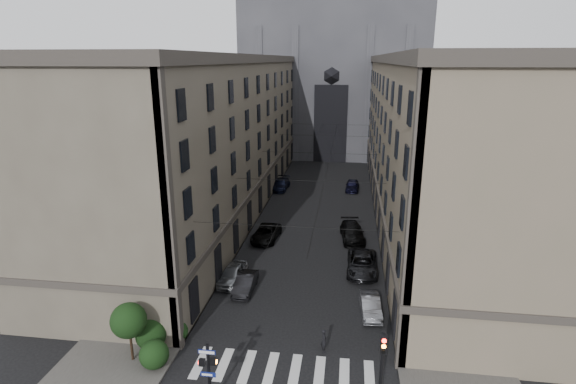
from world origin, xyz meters
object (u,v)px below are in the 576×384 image
at_px(gothic_tower, 334,62).
at_px(car_right_midfar, 352,232).
at_px(car_left_near, 232,274).
at_px(pedestrian_signal_left, 208,370).
at_px(car_left_far, 281,184).
at_px(car_right_midnear, 362,264).
at_px(pedestrian, 324,340).
at_px(car_right_near, 370,306).
at_px(car_left_midnear, 245,283).
at_px(traffic_light_right, 382,365).
at_px(car_right_far, 352,185).
at_px(car_left_midfar, 266,233).

bearing_deg(gothic_tower, car_right_midfar, -85.04).
bearing_deg(car_left_near, pedestrian_signal_left, -75.07).
xyz_separation_m(pedestrian_signal_left, car_left_far, (-2.69, 42.88, -1.55)).
bearing_deg(car_left_near, car_right_midnear, 22.58).
bearing_deg(car_right_midfar, car_left_near, -139.84).
xyz_separation_m(car_left_far, pedestrian, (8.57, -37.19, 0.03)).
height_order(gothic_tower, car_right_midfar, gothic_tower).
distance_m(car_right_near, pedestrian, 5.92).
distance_m(car_left_midnear, car_right_midfar, 15.07).
bearing_deg(car_right_near, car_right_midfar, 90.67).
relative_size(pedestrian_signal_left, traffic_light_right, 0.77).
distance_m(car_left_far, pedestrian, 38.17).
bearing_deg(car_left_midnear, car_left_near, 136.94).
bearing_deg(gothic_tower, pedestrian, -88.00).
bearing_deg(car_right_far, gothic_tower, 100.87).
distance_m(gothic_tower, car_left_midfar, 52.77).
bearing_deg(car_right_near, car_left_far, 105.38).
xyz_separation_m(gothic_tower, pedestrian, (2.37, -67.77, -17.00)).
bearing_deg(car_left_near, car_left_midnear, -38.26).
bearing_deg(car_right_near, pedestrian_signal_left, -134.94).
bearing_deg(car_right_midfar, car_left_midfar, -178.63).
bearing_deg(pedestrian_signal_left, pedestrian, 44.03).
distance_m(car_left_midfar, car_right_near, 16.67).
relative_size(traffic_light_right, pedestrian, 3.25).
bearing_deg(car_left_midnear, car_left_midfar, 92.01).
xyz_separation_m(car_left_midfar, car_right_near, (10.35, -13.06, -0.07)).
bearing_deg(pedestrian, car_left_far, -3.70).
relative_size(gothic_tower, car_right_midfar, 10.33).
relative_size(car_left_midnear, car_left_midfar, 0.79).
bearing_deg(car_right_near, car_right_far, 87.66).
bearing_deg(car_left_midnear, car_right_far, 74.76).
relative_size(car_right_midnear, car_right_midfar, 1.03).
relative_size(traffic_light_right, car_left_midnear, 1.26).
relative_size(pedestrian_signal_left, car_right_far, 0.88).
distance_m(traffic_light_right, car_left_far, 44.14).
relative_size(traffic_light_right, car_right_midnear, 0.90).
relative_size(car_left_near, car_right_near, 1.11).
bearing_deg(car_right_far, pedestrian, -89.94).
bearing_deg(car_right_midnear, car_right_far, 92.55).
height_order(car_left_near, car_right_midnear, car_right_midnear).
distance_m(car_left_near, car_right_midfar, 14.92).
bearing_deg(pedestrian_signal_left, car_left_near, 99.71).
bearing_deg(car_right_midfar, car_left_midnear, -132.29).
height_order(car_left_near, car_left_midnear, car_left_near).
xyz_separation_m(gothic_tower, pedestrian_signal_left, (-3.51, -73.46, -15.48)).
relative_size(car_left_midnear, car_right_midfar, 0.73).
bearing_deg(car_left_far, car_left_near, -86.42).
xyz_separation_m(pedestrian_signal_left, car_right_midfar, (7.71, 25.08, -1.51)).
distance_m(car_left_far, car_right_midfar, 20.61).
bearing_deg(pedestrian, car_right_far, -19.43).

